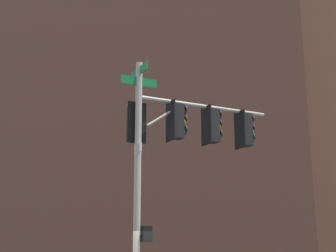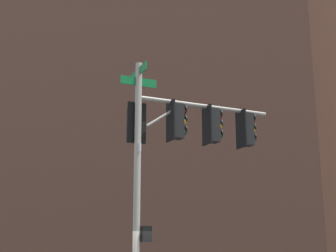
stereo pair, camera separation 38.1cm
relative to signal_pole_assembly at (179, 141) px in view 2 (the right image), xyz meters
The scene contains 2 objects.
signal_pole_assembly is the anchor object (origin of this frame).
building_brick_midblock 44.58m from the signal_pole_assembly, 105.05° to the right, with size 21.31×19.22×38.97m, color #845B47.
Camera 2 is at (-3.35, 12.27, 1.98)m, focal length 52.54 mm.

